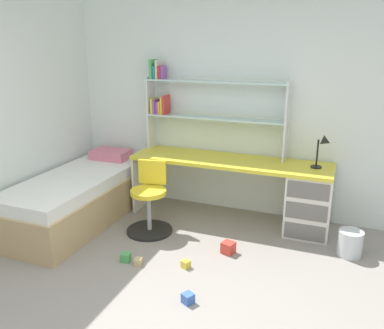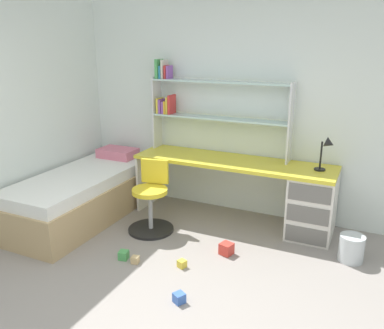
{
  "view_description": "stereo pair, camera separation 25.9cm",
  "coord_description": "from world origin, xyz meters",
  "views": [
    {
      "loc": [
        1.18,
        -2.14,
        2.09
      ],
      "look_at": [
        -0.28,
        1.57,
        0.86
      ],
      "focal_mm": 37.64,
      "sensor_mm": 36.0,
      "label": 1
    },
    {
      "loc": [
        1.42,
        -2.03,
        2.09
      ],
      "look_at": [
        -0.28,
        1.57,
        0.86
      ],
      "focal_mm": 37.64,
      "sensor_mm": 36.0,
      "label": 2
    }
  ],
  "objects": [
    {
      "name": "desk",
      "position": [
        0.58,
        2.24,
        0.44
      ],
      "size": [
        2.35,
        0.62,
        0.75
      ],
      "color": "gold",
      "rests_on": "ground_plane"
    },
    {
      "name": "bed_platform",
      "position": [
        -1.73,
        1.55,
        0.29
      ],
      "size": [
        0.89,
        2.03,
        0.69
      ],
      "color": "tan",
      "rests_on": "ground_plane"
    },
    {
      "name": "desk_lamp",
      "position": [
        0.97,
        2.25,
        1.01
      ],
      "size": [
        0.2,
        0.17,
        0.38
      ],
      "color": "black",
      "rests_on": "desk"
    },
    {
      "name": "toy_block_red_2",
      "position": [
        0.18,
        1.43,
        0.06
      ],
      "size": [
        0.15,
        0.15,
        0.12
      ],
      "primitive_type": "cube",
      "rotation": [
        0.0,
        0.0,
        2.87
      ],
      "color": "red",
      "rests_on": "ground_plane"
    },
    {
      "name": "room_shell",
      "position": [
        -1.19,
        1.22,
        1.39
      ],
      "size": [
        5.4,
        6.15,
        2.77
      ],
      "color": "silver",
      "rests_on": "ground_plane"
    },
    {
      "name": "swivel_chair",
      "position": [
        -0.8,
        1.6,
        0.32
      ],
      "size": [
        0.52,
        0.52,
        0.8
      ],
      "color": "black",
      "rests_on": "ground_plane"
    },
    {
      "name": "toy_block_yellow_0",
      "position": [
        -0.12,
        1.01,
        0.04
      ],
      "size": [
        0.09,
        0.09,
        0.07
      ],
      "primitive_type": "cube",
      "rotation": [
        0.0,
        0.0,
        1.2
      ],
      "color": "gold",
      "rests_on": "ground_plane"
    },
    {
      "name": "toy_block_green_4",
      "position": [
        -0.71,
        0.9,
        0.04
      ],
      "size": [
        0.1,
        0.1,
        0.09
      ],
      "primitive_type": "cube",
      "rotation": [
        0.0,
        0.0,
        1.77
      ],
      "color": "#479E51",
      "rests_on": "ground_plane"
    },
    {
      "name": "toy_block_natural_1",
      "position": [
        -0.57,
        0.89,
        0.04
      ],
      "size": [
        0.08,
        0.08,
        0.07
      ],
      "primitive_type": "cube",
      "rotation": [
        0.0,
        0.0,
        0.19
      ],
      "color": "tan",
      "rests_on": "ground_plane"
    },
    {
      "name": "waste_bin",
      "position": [
        1.34,
        1.84,
        0.13
      ],
      "size": [
        0.24,
        0.24,
        0.27
      ],
      "primitive_type": "cylinder",
      "color": "silver",
      "rests_on": "ground_plane"
    },
    {
      "name": "toy_block_blue_3",
      "position": [
        0.1,
        0.51,
        0.04
      ],
      "size": [
        0.12,
        0.12,
        0.09
      ],
      "primitive_type": "cube",
      "rotation": [
        0.0,
        0.0,
        2.64
      ],
      "color": "#3860B7",
      "rests_on": "ground_plane"
    },
    {
      "name": "bookshelf_hutch",
      "position": [
        -0.53,
        2.43,
        1.38
      ],
      "size": [
        1.73,
        0.22,
        1.12
      ],
      "color": "silver",
      "rests_on": "desk"
    }
  ]
}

